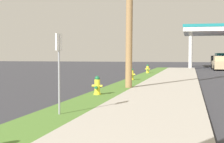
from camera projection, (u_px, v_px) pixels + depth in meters
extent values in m
cylinder|color=yellow|center=(97.00, 94.00, 12.89)|extent=(0.29, 0.29, 0.06)
cylinder|color=yellow|center=(97.00, 87.00, 12.87)|extent=(0.22, 0.22, 0.60)
sphere|color=#196038|center=(97.00, 78.00, 12.85)|extent=(0.19, 0.19, 0.19)
cylinder|color=#196038|center=(97.00, 76.00, 12.85)|extent=(0.06, 0.06, 0.05)
cylinder|color=yellow|center=(93.00, 86.00, 12.91)|extent=(0.10, 0.09, 0.09)
cylinder|color=yellow|center=(101.00, 86.00, 12.83)|extent=(0.10, 0.09, 0.09)
cylinder|color=#196038|center=(96.00, 88.00, 12.71)|extent=(0.11, 0.12, 0.11)
cylinder|color=yellow|center=(132.00, 79.00, 20.51)|extent=(0.29, 0.29, 0.06)
cylinder|color=yellow|center=(132.00, 75.00, 20.49)|extent=(0.22, 0.22, 0.60)
sphere|color=#196038|center=(132.00, 70.00, 20.48)|extent=(0.19, 0.19, 0.19)
cylinder|color=#196038|center=(132.00, 69.00, 20.47)|extent=(0.06, 0.06, 0.05)
cylinder|color=yellow|center=(129.00, 74.00, 20.53)|extent=(0.10, 0.09, 0.09)
cylinder|color=yellow|center=(134.00, 74.00, 20.45)|extent=(0.10, 0.09, 0.09)
cylinder|color=#196038|center=(131.00, 75.00, 20.33)|extent=(0.11, 0.12, 0.11)
cylinder|color=yellow|center=(148.00, 73.00, 28.44)|extent=(0.29, 0.29, 0.06)
cylinder|color=yellow|center=(148.00, 70.00, 28.43)|extent=(0.22, 0.22, 0.60)
sphere|color=#196038|center=(148.00, 66.00, 28.41)|extent=(0.19, 0.19, 0.19)
cylinder|color=#196038|center=(148.00, 65.00, 28.40)|extent=(0.06, 0.06, 0.05)
cylinder|color=yellow|center=(146.00, 69.00, 28.46)|extent=(0.10, 0.09, 0.09)
cylinder|color=yellow|center=(149.00, 69.00, 28.39)|extent=(0.10, 0.09, 0.09)
cylinder|color=#196038|center=(147.00, 70.00, 28.26)|extent=(0.11, 0.12, 0.11)
cylinder|color=gray|center=(59.00, 75.00, 8.55)|extent=(0.05, 0.05, 2.10)
cube|color=white|center=(59.00, 42.00, 8.51)|extent=(0.04, 0.36, 0.44)
cylinder|color=silver|center=(190.00, 50.00, 40.04)|extent=(0.44, 0.44, 4.55)
cylinder|color=silver|center=(191.00, 51.00, 48.22)|extent=(0.44, 0.44, 4.55)
cube|color=white|center=(216.00, 32.00, 43.24)|extent=(8.30, 10.24, 0.50)
cube|color=#197A7F|center=(216.00, 28.00, 43.22)|extent=(8.40, 10.34, 0.36)
cube|color=#47474C|center=(218.00, 62.00, 39.34)|extent=(0.70, 1.10, 1.60)
cube|color=#47474C|center=(213.00, 61.00, 47.53)|extent=(0.70, 1.10, 1.60)
cube|color=navy|center=(223.00, 64.00, 39.90)|extent=(2.12, 4.61, 0.85)
cube|color=navy|center=(223.00, 58.00, 39.64)|extent=(1.73, 2.13, 0.56)
cylinder|color=black|center=(214.00, 66.00, 41.73)|extent=(0.26, 0.61, 0.60)
cylinder|color=black|center=(218.00, 67.00, 38.39)|extent=(0.26, 0.61, 0.60)
cube|color=tan|center=(221.00, 65.00, 36.62)|extent=(1.87, 4.52, 0.85)
cube|color=tan|center=(222.00, 59.00, 36.36)|extent=(1.62, 2.04, 0.56)
cylinder|color=black|center=(212.00, 67.00, 38.48)|extent=(0.23, 0.60, 0.60)
cylinder|color=black|center=(215.00, 68.00, 35.17)|extent=(0.23, 0.60, 0.60)
cylinder|color=black|center=(222.00, 64.00, 45.60)|extent=(0.27, 0.77, 0.76)
cube|color=#197075|center=(224.00, 62.00, 46.14)|extent=(2.41, 5.54, 1.00)
cube|color=#197075|center=(222.00, 56.00, 47.05)|extent=(1.99, 2.19, 0.76)
cylinder|color=black|center=(214.00, 64.00, 48.43)|extent=(0.28, 0.77, 0.76)
cylinder|color=black|center=(219.00, 65.00, 44.19)|extent=(0.28, 0.77, 0.76)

